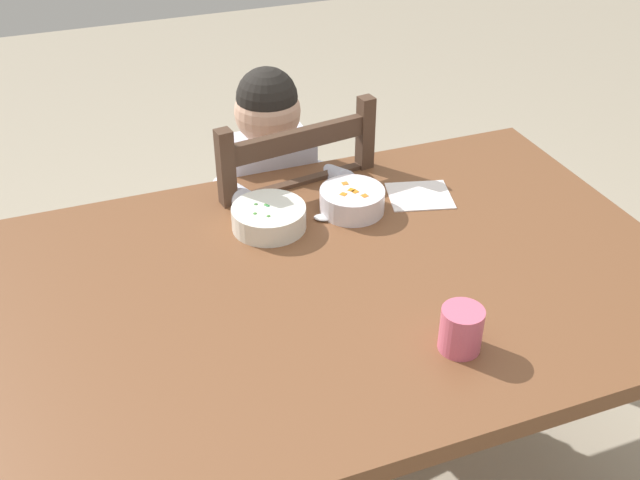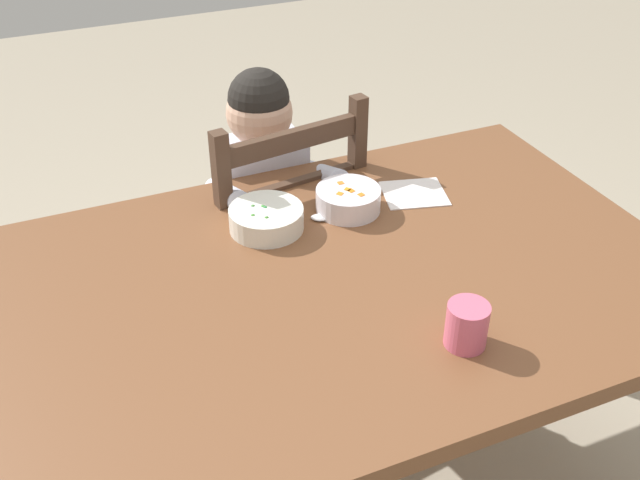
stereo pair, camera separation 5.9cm
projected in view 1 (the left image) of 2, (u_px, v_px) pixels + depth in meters
name	position (u px, v px, depth m)	size (l,w,h in m)	color
dining_table	(314.00, 313.00, 1.60)	(1.55, 0.95, 0.70)	brown
dining_chair	(278.00, 243.00, 2.13)	(0.48, 0.48, 0.89)	#4A3426
child_figure	(274.00, 188.00, 2.02)	(0.32, 0.31, 0.95)	silver
bowl_of_peas	(269.00, 217.00, 1.70)	(0.17, 0.17, 0.05)	white
bowl_of_carrots	(352.00, 200.00, 1.76)	(0.15, 0.15, 0.06)	white
spoon	(332.00, 218.00, 1.74)	(0.13, 0.08, 0.01)	silver
drinking_cup	(461.00, 329.00, 1.36)	(0.08, 0.08, 0.09)	#D85F7D
paper_napkin	(420.00, 196.00, 1.83)	(0.15, 0.13, 0.00)	white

